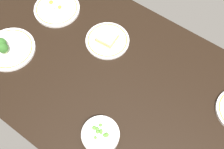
# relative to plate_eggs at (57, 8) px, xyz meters

# --- Properties ---
(dining_table) EXTENTS (1.59, 0.82, 0.04)m
(dining_table) POSITION_rel_plate_eggs_xyz_m (0.43, -0.14, -0.03)
(dining_table) COLOR black
(dining_table) RESTS_ON ground
(plate_eggs) EXTENTS (0.22, 0.22, 0.05)m
(plate_eggs) POSITION_rel_plate_eggs_xyz_m (0.00, 0.00, 0.00)
(plate_eggs) COLOR white
(plate_eggs) RESTS_ON dining_table
(bowl_peas) EXTENTS (0.14, 0.14, 0.05)m
(bowl_peas) POSITION_rel_plate_eggs_xyz_m (0.55, -0.37, 0.01)
(bowl_peas) COLOR white
(bowl_peas) RESTS_ON dining_table
(plate_broccoli) EXTENTS (0.23, 0.23, 0.08)m
(plate_broccoli) POSITION_rel_plate_eggs_xyz_m (-0.02, -0.30, 0.01)
(plate_broccoli) COLOR white
(plate_broccoli) RESTS_ON dining_table
(plate_sandwich) EXTENTS (0.20, 0.20, 0.04)m
(plate_sandwich) POSITION_rel_plate_eggs_xyz_m (0.31, -0.00, 0.00)
(plate_sandwich) COLOR white
(plate_sandwich) RESTS_ON dining_table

